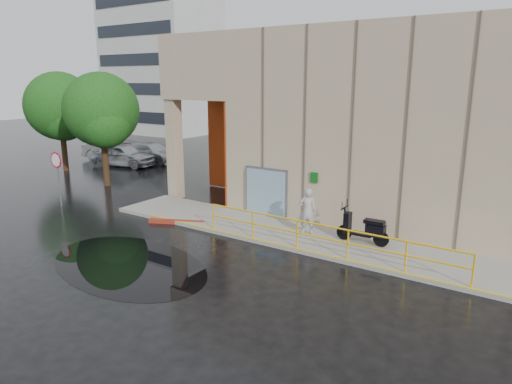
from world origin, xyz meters
TOP-DOWN VIEW (x-y plane):
  - ground at (0.00, 0.00)m, footprint 120.00×120.00m
  - sidewalk at (4.00, 4.50)m, footprint 20.00×3.00m
  - building at (5.10, 10.98)m, footprint 20.00×10.17m
  - guardrail at (4.25, 3.15)m, footprint 9.56×0.06m
  - distant_building at (-28.00, 27.98)m, footprint 12.00×8.08m
  - person at (2.87, 4.71)m, footprint 0.78×0.67m
  - scooter at (5.06, 4.89)m, footprint 1.96×0.67m
  - stop_sign at (-9.00, 2.00)m, footprint 0.80×0.10m
  - red_curb at (-2.48, 3.10)m, footprint 2.26×1.16m
  - puddle at (-0.76, -0.98)m, footprint 7.21×5.20m
  - car_a at (-14.82, 10.78)m, footprint 4.94×2.83m
  - car_b at (-17.38, 11.93)m, footprint 5.03×2.26m
  - car_c at (-14.38, 13.02)m, footprint 5.14×2.44m
  - tree_near at (-10.71, 6.13)m, footprint 4.14×4.14m
  - tree_far at (-16.64, 7.50)m, footprint 4.40×4.40m

SIDE VIEW (x-z plane):
  - ground at x=0.00m, z-range 0.00..0.00m
  - puddle at x=-0.76m, z-range 0.00..0.01m
  - sidewalk at x=4.00m, z-range 0.00..0.15m
  - red_curb at x=-2.48m, z-range 0.00..0.18m
  - guardrail at x=4.25m, z-range 0.16..1.19m
  - car_c at x=-14.38m, z-range 0.00..1.45m
  - car_a at x=-14.82m, z-range 0.00..1.58m
  - car_b at x=-17.38m, z-range 0.00..1.60m
  - scooter at x=5.06m, z-range 0.26..1.77m
  - person at x=2.87m, z-range 0.15..1.95m
  - stop_sign at x=-9.00m, z-range 0.60..3.27m
  - tree_far at x=-16.64m, z-range 0.86..7.33m
  - tree_near at x=-10.71m, z-range 0.95..7.33m
  - building at x=5.10m, z-range 0.21..8.21m
  - distant_building at x=-28.00m, z-range 0.00..15.00m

